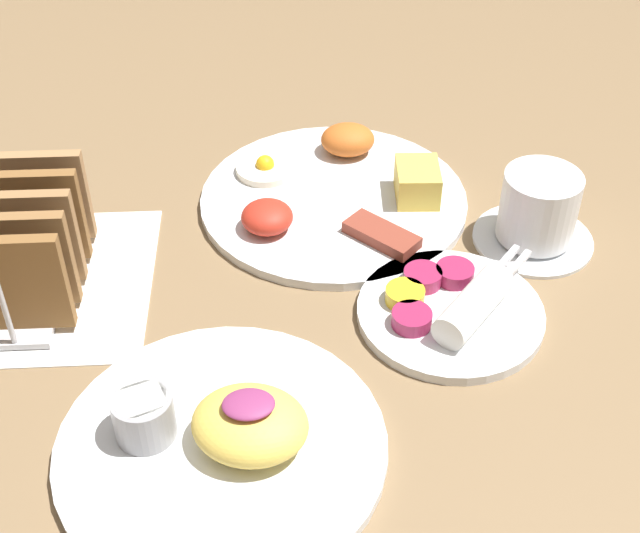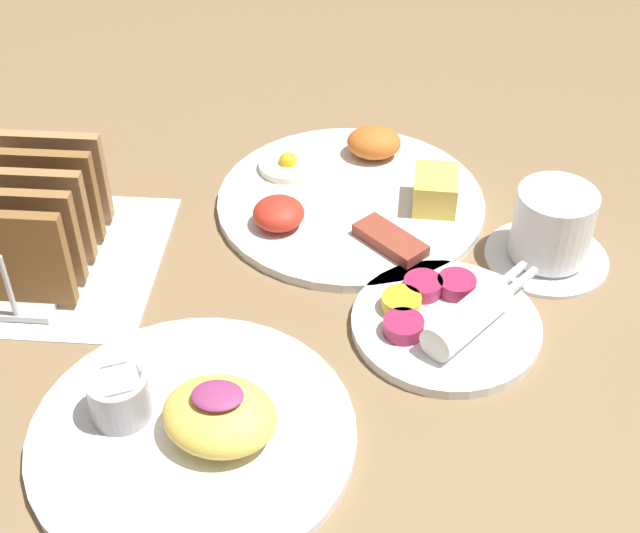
# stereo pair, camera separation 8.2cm
# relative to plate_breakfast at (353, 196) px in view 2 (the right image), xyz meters

# --- Properties ---
(ground_plane) EXTENTS (3.00, 3.00, 0.00)m
(ground_plane) POSITION_rel_plate_breakfast_xyz_m (-0.10, -0.19, -0.01)
(ground_plane) COLOR brown
(napkin_flat) EXTENTS (0.22, 0.22, 0.00)m
(napkin_flat) POSITION_rel_plate_breakfast_xyz_m (-0.29, -0.12, -0.01)
(napkin_flat) COLOR white
(napkin_flat) RESTS_ON ground_plane
(plate_breakfast) EXTENTS (0.28, 0.28, 0.05)m
(plate_breakfast) POSITION_rel_plate_breakfast_xyz_m (0.00, 0.00, 0.00)
(plate_breakfast) COLOR white
(plate_breakfast) RESTS_ON ground_plane
(plate_condiments) EXTENTS (0.17, 0.17, 0.04)m
(plate_condiments) POSITION_rel_plate_breakfast_xyz_m (0.09, -0.18, 0.00)
(plate_condiments) COLOR white
(plate_condiments) RESTS_ON ground_plane
(plate_foreground) EXTENTS (0.26, 0.26, 0.06)m
(plate_foreground) POSITION_rel_plate_breakfast_xyz_m (-0.11, -0.32, 0.00)
(plate_foreground) COLOR white
(plate_foreground) RESTS_ON ground_plane
(toast_rack) EXTENTS (0.10, 0.18, 0.10)m
(toast_rack) POSITION_rel_plate_breakfast_xyz_m (-0.29, -0.12, 0.04)
(toast_rack) COLOR #B7B7BC
(toast_rack) RESTS_ON ground_plane
(coffee_cup) EXTENTS (0.12, 0.12, 0.08)m
(coffee_cup) POSITION_rel_plate_breakfast_xyz_m (0.19, -0.08, 0.03)
(coffee_cup) COLOR white
(coffee_cup) RESTS_ON ground_plane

